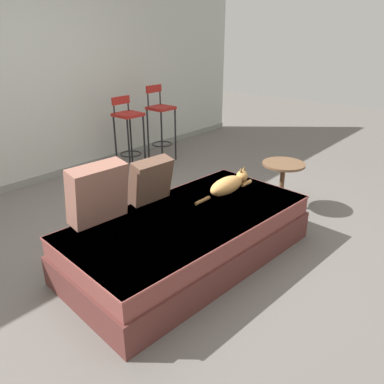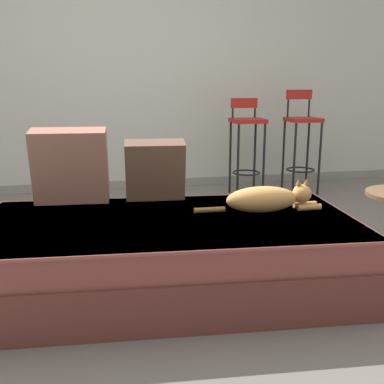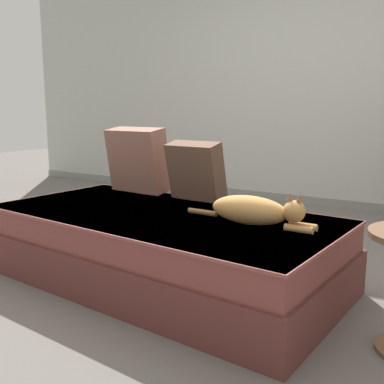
% 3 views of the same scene
% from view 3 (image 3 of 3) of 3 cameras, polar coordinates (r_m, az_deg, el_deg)
% --- Properties ---
extents(ground_plane, '(16.00, 16.00, 0.00)m').
position_cam_3_polar(ground_plane, '(3.04, 0.60, -8.79)').
color(ground_plane, '#66605B').
rests_on(ground_plane, ground).
extents(wall_back_panel, '(8.00, 0.10, 2.60)m').
position_cam_3_polar(wall_back_panel, '(4.94, 14.72, 13.55)').
color(wall_back_panel, '#B7BCB2').
rests_on(wall_back_panel, ground).
extents(wall_baseboard_trim, '(8.00, 0.02, 0.09)m').
position_cam_3_polar(wall_baseboard_trim, '(4.97, 13.87, -0.98)').
color(wall_baseboard_trim, gray).
rests_on(wall_baseboard_trim, ground).
extents(couch, '(2.13, 1.19, 0.41)m').
position_cam_3_polar(couch, '(2.66, -3.92, -6.87)').
color(couch, brown).
rests_on(couch, ground).
extents(throw_pillow_corner, '(0.46, 0.26, 0.46)m').
position_cam_3_polar(throw_pillow_corner, '(3.24, -6.92, 4.08)').
color(throw_pillow_corner, '#936051').
rests_on(throw_pillow_corner, couch).
extents(throw_pillow_middle, '(0.38, 0.24, 0.39)m').
position_cam_3_polar(throw_pillow_middle, '(2.92, 0.48, 2.71)').
color(throw_pillow_middle, brown).
rests_on(throw_pillow_middle, couch).
extents(cat, '(0.74, 0.18, 0.19)m').
position_cam_3_polar(cat, '(2.33, 7.93, -2.35)').
color(cat, tan).
rests_on(cat, couch).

